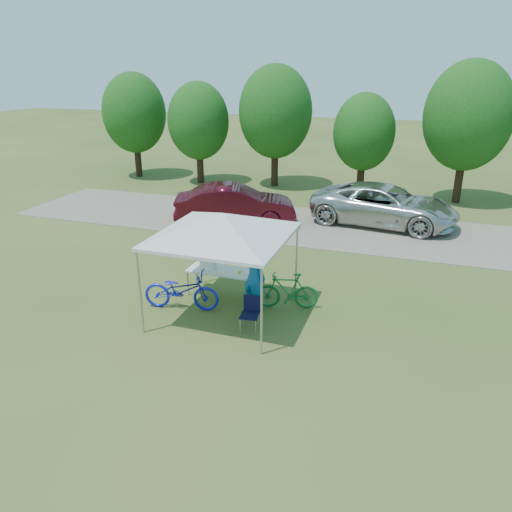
# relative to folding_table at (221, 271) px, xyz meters

# --- Properties ---
(ground) EXTENTS (100.00, 100.00, 0.00)m
(ground) POSITION_rel_folding_table_xyz_m (0.53, -1.05, -0.71)
(ground) COLOR #2D5119
(ground) RESTS_ON ground
(gravel_strip) EXTENTS (24.00, 5.00, 0.02)m
(gravel_strip) POSITION_rel_folding_table_xyz_m (0.53, 6.95, -0.70)
(gravel_strip) COLOR gray
(gravel_strip) RESTS_ON ground
(canopy) EXTENTS (4.53, 4.53, 3.00)m
(canopy) POSITION_rel_folding_table_xyz_m (0.53, -1.05, 1.94)
(canopy) COLOR #A5A5AA
(canopy) RESTS_ON ground
(treeline) EXTENTS (24.89, 4.28, 6.30)m
(treeline) POSITION_rel_folding_table_xyz_m (0.23, 12.99, 2.83)
(treeline) COLOR #382314
(treeline) RESTS_ON ground
(folding_table) EXTENTS (1.83, 0.76, 0.75)m
(folding_table) POSITION_rel_folding_table_xyz_m (0.00, 0.00, 0.00)
(folding_table) COLOR white
(folding_table) RESTS_ON ground
(folding_chair) EXTENTS (0.48, 0.50, 0.84)m
(folding_chair) POSITION_rel_folding_table_xyz_m (1.42, -1.53, -0.21)
(folding_chair) COLOR black
(folding_chair) RESTS_ON ground
(cooler) EXTENTS (0.42, 0.29, 0.30)m
(cooler) POSITION_rel_folding_table_xyz_m (-0.37, 0.00, 0.20)
(cooler) COLOR white
(cooler) RESTS_ON folding_table
(ice_cream_cup) EXTENTS (0.09, 0.09, 0.07)m
(ice_cream_cup) POSITION_rel_folding_table_xyz_m (0.57, -0.05, 0.08)
(ice_cream_cup) COLOR yellow
(ice_cream_cup) RESTS_ON folding_table
(cyclist) EXTENTS (0.80, 0.66, 1.87)m
(cyclist) POSITION_rel_folding_table_xyz_m (1.16, -0.53, 0.23)
(cyclist) COLOR #155BAE
(cyclist) RESTS_ON ground
(bike_blue) EXTENTS (2.09, 1.05, 1.05)m
(bike_blue) POSITION_rel_folding_table_xyz_m (-0.66, -1.12, -0.18)
(bike_blue) COLOR #1620C7
(bike_blue) RESTS_ON ground
(bike_green) EXTENTS (1.71, 0.87, 0.99)m
(bike_green) POSITION_rel_folding_table_xyz_m (1.96, -0.16, -0.21)
(bike_green) COLOR #186F32
(bike_green) RESTS_ON ground
(minivan) EXTENTS (5.99, 3.33, 1.58)m
(minivan) POSITION_rel_folding_table_xyz_m (3.63, 8.12, 0.10)
(minivan) COLOR silver
(minivan) RESTS_ON gravel_strip
(sedan) EXTENTS (5.03, 3.26, 1.57)m
(sedan) POSITION_rel_folding_table_xyz_m (-2.00, 6.26, 0.10)
(sedan) COLOR #450B17
(sedan) RESTS_ON gravel_strip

